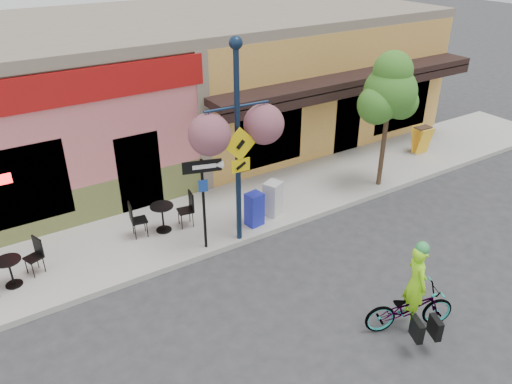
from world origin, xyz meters
The scene contains 14 objects.
ground centered at (0.00, 0.00, 0.00)m, with size 90.00×90.00×0.00m, color #2D2D30.
sidewalk centered at (0.00, 2.00, 0.07)m, with size 24.00×3.00×0.15m, color #9E9B93.
curb centered at (0.00, 0.55, 0.07)m, with size 24.00×0.12×0.15m, color #A8A59E.
building centered at (0.00, 7.50, 2.25)m, with size 18.20×8.20×4.50m, color #C46064, non-canonical shape.
bicycle centered at (-0.29, -3.70, 0.47)m, with size 0.63×1.80×0.95m, color maroon.
cyclist_rider centered at (-0.24, -3.70, 0.82)m, with size 0.60×0.39×1.63m, color #9BFF1A.
lamp_post centered at (-1.55, 0.65, 2.62)m, with size 1.58×0.63×4.94m, color #122138, non-canonical shape.
one_way_sign centered at (-2.44, 0.74, 1.31)m, with size 0.89×0.19×2.33m, color black, non-canonical shape.
cafe_set_left centered at (-6.64, 1.69, 0.58)m, with size 1.44×0.72×0.87m, color black, non-canonical shape.
cafe_set_right centered at (-3.01, 1.99, 0.62)m, with size 1.58×0.79×0.95m, color black, non-canonical shape.
newspaper_box_blue centered at (-0.89, 0.99, 0.60)m, with size 0.41×0.36×0.90m, color #1C25AA, non-canonical shape.
newspaper_box_grey centered at (-0.18, 1.18, 0.62)m, with size 0.44×0.40×0.94m, color #BCBCBC, non-canonical shape.
street_tree centered at (3.52, 0.92, 2.17)m, with size 1.58×1.58×4.04m, color #3D7A26, non-canonical shape.
sandwich_board centered at (6.42, 1.72, 0.62)m, with size 0.56×0.41×0.93m, color yellow, non-canonical shape.
Camera 1 is at (-6.85, -8.41, 7.04)m, focal length 35.00 mm.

